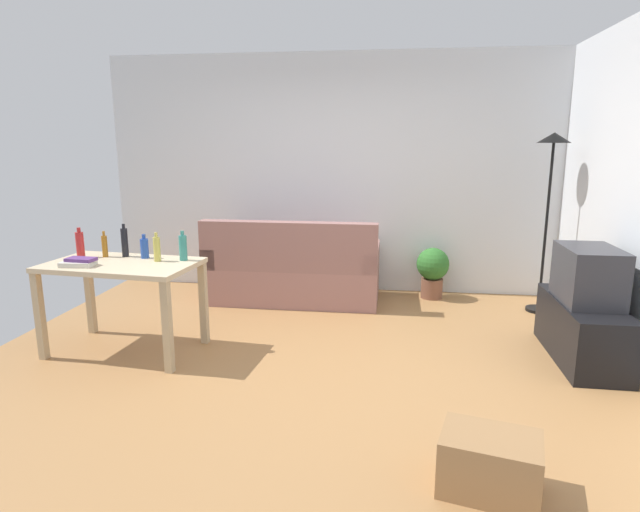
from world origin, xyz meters
The scene contains 16 objects.
ground_plane centered at (0.00, 0.00, -0.01)m, with size 5.20×4.40×0.02m, color #9E7042.
wall_rear centered at (0.00, 2.20, 1.35)m, with size 5.20×0.10×2.70m, color silver.
couch centered at (-0.35, 1.59, 0.31)m, with size 1.85×0.84×0.92m.
tv_stand centered at (2.25, 0.32, 0.24)m, with size 0.44×1.10×0.48m.
tv centered at (2.25, 0.32, 0.70)m, with size 0.41×0.60×0.44m.
torchiere_lamp centered at (2.25, 1.56, 1.41)m, with size 0.32×0.32×1.81m.
desk centered at (-1.46, -0.01, 0.65)m, with size 1.26×0.81×0.76m.
potted_plant centered at (1.18, 1.90, 0.33)m, with size 0.36×0.36×0.57m.
storage_box centered at (1.23, -1.49, 0.15)m, with size 0.48×0.34×0.30m, color olive.
bottle_red centered at (-1.91, 0.14, 0.87)m, with size 0.07×0.07×0.25m.
bottle_amber centered at (-1.70, 0.17, 0.86)m, with size 0.05×0.05×0.22m.
bottle_dark centered at (-1.54, 0.21, 0.89)m, with size 0.06×0.06×0.28m.
bottle_blue centered at (-1.35, 0.17, 0.85)m, with size 0.07×0.07×0.20m.
bottle_squat centered at (-1.19, 0.08, 0.86)m, with size 0.06×0.06×0.24m.
bottle_tall centered at (-0.99, 0.14, 0.87)m, with size 0.07×0.07×0.25m.
book_stack centered at (-1.73, -0.17, 0.79)m, with size 0.27×0.17×0.06m.
Camera 1 is at (0.71, -3.93, 1.72)m, focal length 29.58 mm.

